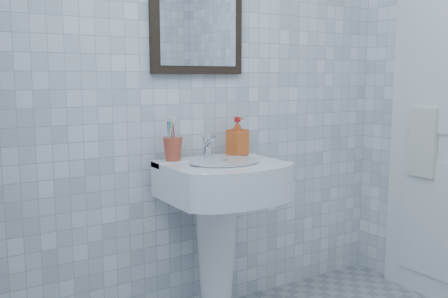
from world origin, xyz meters
TOP-DOWN VIEW (x-y plane):
  - wall_back at (0.00, 1.20)m, footprint 2.20×0.02m
  - wall_left at (-1.10, 0.00)m, footprint 0.02×2.40m
  - washbasin at (-0.11, 0.99)m, footprint 0.55×0.40m
  - faucet at (-0.11, 1.08)m, footprint 0.05×0.10m
  - toothbrush_cup at (-0.30, 1.09)m, footprint 0.10×0.10m
  - soap_dispenser at (0.06, 1.09)m, footprint 0.10×0.10m
  - wall_mirror at (-0.11, 1.18)m, footprint 0.50×0.04m
  - towel_ring at (1.06, 0.72)m, footprint 0.01×0.18m
  - hand_towel at (1.04, 0.72)m, footprint 0.03×0.16m

SIDE VIEW (x-z plane):
  - washbasin at x=-0.11m, z-range 0.14..0.98m
  - hand_towel at x=1.04m, z-range 0.68..1.06m
  - faucet at x=-0.11m, z-range 0.82..0.94m
  - toothbrush_cup at x=-0.30m, z-range 0.83..0.94m
  - soap_dispenser at x=0.06m, z-range 0.83..1.02m
  - towel_ring at x=1.06m, z-range 0.96..1.14m
  - wall_back at x=0.00m, z-range 0.00..2.50m
  - wall_left at x=-1.10m, z-range 0.00..2.50m
  - wall_mirror at x=-0.11m, z-range 1.24..1.86m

